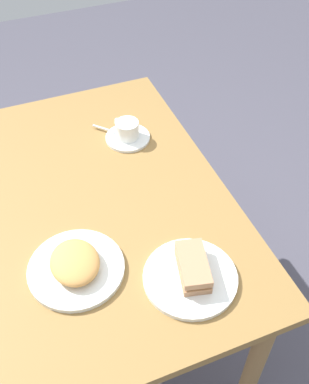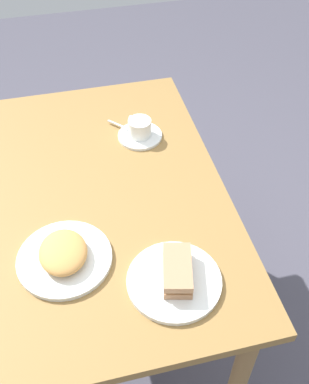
% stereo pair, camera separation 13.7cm
% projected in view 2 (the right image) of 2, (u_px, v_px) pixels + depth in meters
% --- Properties ---
extents(ground_plane, '(6.00, 6.00, 0.00)m').
position_uv_depth(ground_plane, '(116.00, 316.00, 1.97)').
color(ground_plane, '#4B4956').
extents(dining_table, '(1.16, 0.77, 0.77)m').
position_uv_depth(dining_table, '(103.00, 216.00, 1.50)').
color(dining_table, olive).
rests_on(dining_table, ground_plane).
extents(sandwich_plate, '(0.25, 0.25, 0.01)m').
position_uv_depth(sandwich_plate, '(174.00, 281.00, 1.18)').
color(sandwich_plate, white).
rests_on(sandwich_plate, dining_table).
extents(sandwich_front, '(0.15, 0.10, 0.05)m').
position_uv_depth(sandwich_front, '(177.00, 270.00, 1.17)').
color(sandwich_front, '#B27D56').
rests_on(sandwich_front, sandwich_plate).
extents(coffee_saucer, '(0.15, 0.15, 0.01)m').
position_uv_depth(coffee_saucer, '(140.00, 136.00, 1.60)').
color(coffee_saucer, white).
rests_on(coffee_saucer, dining_table).
extents(coffee_cup, '(0.10, 0.08, 0.06)m').
position_uv_depth(coffee_cup, '(139.00, 127.00, 1.57)').
color(coffee_cup, white).
rests_on(coffee_cup, coffee_saucer).
extents(spoon, '(0.08, 0.08, 0.01)m').
position_uv_depth(spoon, '(123.00, 127.00, 1.62)').
color(spoon, silver).
rests_on(spoon, coffee_saucer).
extents(side_plate, '(0.26, 0.26, 0.01)m').
position_uv_depth(side_plate, '(65.00, 259.00, 1.23)').
color(side_plate, white).
rests_on(side_plate, dining_table).
extents(side_food_pile, '(0.15, 0.13, 0.04)m').
position_uv_depth(side_food_pile, '(63.00, 252.00, 1.21)').
color(side_food_pile, '#D4944C').
rests_on(side_food_pile, side_plate).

